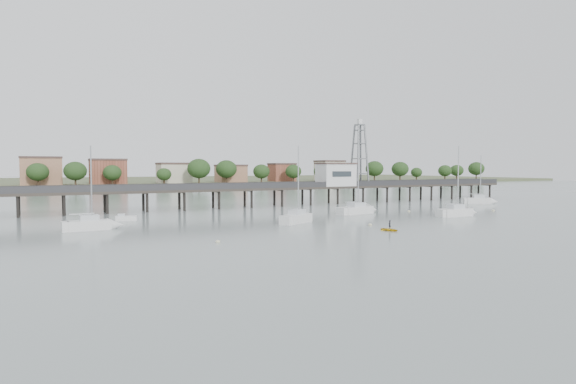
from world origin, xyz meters
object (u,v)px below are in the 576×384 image
object	(u,v)px
lattice_tower	(359,155)
white_tender	(126,218)
sailboat_b	(97,225)
yellow_dinghy	(390,231)
pier	(232,189)
sailboat_f	(301,218)
sailboat_d	(461,212)
sailboat_e	(483,201)
sailboat_c	(362,210)

from	to	relation	value
lattice_tower	white_tender	world-z (taller)	lattice_tower
sailboat_b	yellow_dinghy	xyz separation A→B (m)	(34.15, -18.57, -0.65)
pier	sailboat_f	world-z (taller)	sailboat_f
sailboat_f	sailboat_d	bearing A→B (deg)	-37.76
yellow_dinghy	sailboat_d	bearing A→B (deg)	4.35
lattice_tower	sailboat_f	xyz separation A→B (m)	(-31.28, -28.93, -10.45)
lattice_tower	yellow_dinghy	bearing A→B (deg)	-120.81
pier	sailboat_e	xyz separation A→B (m)	(55.05, -15.25, -3.14)
sailboat_c	sailboat_b	world-z (taller)	sailboat_c
sailboat_e	lattice_tower	bearing A→B (deg)	-177.99
sailboat_c	sailboat_f	world-z (taller)	sailboat_c
sailboat_c	sailboat_b	xyz separation A→B (m)	(-44.78, -2.41, 0.01)
sailboat_d	sailboat_b	distance (m)	57.91
lattice_tower	sailboat_e	size ratio (longest dim) A/B	1.35
sailboat_f	sailboat_b	bearing A→B (deg)	140.74
yellow_dinghy	pier	bearing A→B (deg)	79.95
sailboat_e	sailboat_f	distance (m)	56.51
sailboat_d	sailboat_f	world-z (taller)	sailboat_d
sailboat_e	sailboat_f	xyz separation A→B (m)	(-54.83, -13.69, -0.00)
sailboat_f	white_tender	size ratio (longest dim) A/B	3.63
lattice_tower	sailboat_b	world-z (taller)	lattice_tower
sailboat_e	sailboat_f	bearing A→B (deg)	-131.06
sailboat_f	white_tender	distance (m)	27.36
lattice_tower	pier	bearing A→B (deg)	-180.00
pier	sailboat_c	distance (m)	27.53
white_tender	lattice_tower	bearing A→B (deg)	25.66
sailboat_b	white_tender	world-z (taller)	sailboat_b
pier	sailboat_b	size ratio (longest dim) A/B	12.78
lattice_tower	sailboat_c	bearing A→B (deg)	-124.35
pier	lattice_tower	size ratio (longest dim) A/B	9.68
sailboat_e	white_tender	world-z (taller)	sailboat_e
sailboat_b	sailboat_e	distance (m)	83.61
sailboat_b	lattice_tower	bearing A→B (deg)	17.64
sailboat_b	sailboat_f	world-z (taller)	sailboat_f
sailboat_e	white_tender	size ratio (longest dim) A/B	3.44
sailboat_c	sailboat_d	xyz separation A→B (m)	(12.42, -11.44, 0.01)
sailboat_b	sailboat_c	bearing A→B (deg)	-1.29
lattice_tower	sailboat_d	world-z (taller)	lattice_tower
sailboat_b	yellow_dinghy	world-z (taller)	sailboat_b
pier	sailboat_d	xyz separation A→B (m)	(29.11, -33.11, -3.15)
white_tender	pier	bearing A→B (deg)	43.00
sailboat_b	sailboat_e	world-z (taller)	sailboat_b
lattice_tower	sailboat_b	xyz separation A→B (m)	(-59.59, -24.08, -10.45)
pier	lattice_tower	xyz separation A→B (m)	(31.50, 0.00, 7.31)
sailboat_b	sailboat_f	size ratio (longest dim) A/B	0.97
sailboat_b	white_tender	bearing A→B (deg)	57.80
sailboat_b	sailboat_d	bearing A→B (deg)	-13.34
sailboat_c	yellow_dinghy	world-z (taller)	sailboat_c
sailboat_d	sailboat_c	bearing A→B (deg)	140.80
sailboat_e	yellow_dinghy	bearing A→B (deg)	-115.84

